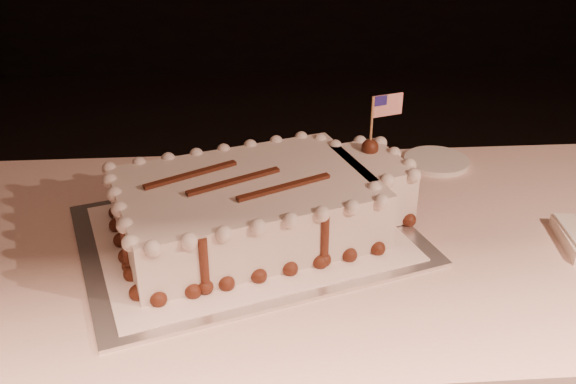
{
  "coord_description": "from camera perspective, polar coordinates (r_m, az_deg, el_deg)",
  "views": [
    {
      "loc": [
        -0.39,
        -0.46,
        1.42
      ],
      "look_at": [
        -0.32,
        0.61,
        0.85
      ],
      "focal_mm": 40.0,
      "sensor_mm": 36.0,
      "label": 1
    }
  ],
  "objects": [
    {
      "name": "doily",
      "position": [
        1.26,
        -3.63,
        -3.61
      ],
      "size": [
        0.67,
        0.58,
        0.0
      ],
      "primitive_type": "cube",
      "rotation": [
        0.0,
        0.0,
        0.31
      ],
      "color": "white",
      "rests_on": "cake_board"
    },
    {
      "name": "side_plate",
      "position": [
        1.59,
        13.05,
        2.7
      ],
      "size": [
        0.16,
        0.16,
        0.01
      ],
      "primitive_type": "cylinder",
      "color": "white",
      "rests_on": "banquet_table"
    },
    {
      "name": "cake_board",
      "position": [
        1.26,
        -3.63,
        -3.8
      ],
      "size": [
        0.74,
        0.64,
        0.01
      ],
      "primitive_type": "cube",
      "rotation": [
        0.0,
        0.0,
        0.31
      ],
      "color": "silver",
      "rests_on": "banquet_table"
    },
    {
      "name": "banquet_table",
      "position": [
        1.54,
        12.3,
        -15.46
      ],
      "size": [
        2.4,
        0.8,
        0.75
      ],
      "primitive_type": "cube",
      "color": "beige",
      "rests_on": "ground"
    },
    {
      "name": "sheet_cake",
      "position": [
        1.24,
        -2.26,
        -1.06
      ],
      "size": [
        0.62,
        0.45,
        0.24
      ],
      "color": "silver",
      "rests_on": "doily"
    }
  ]
}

